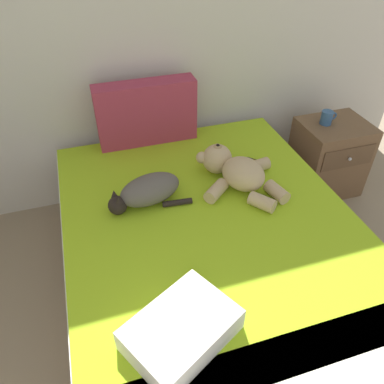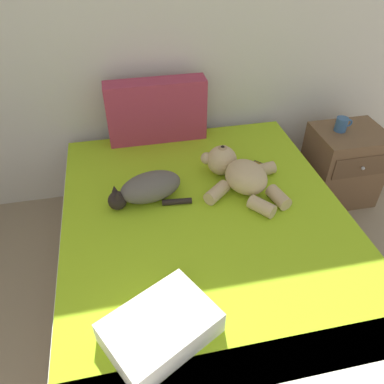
{
  "view_description": "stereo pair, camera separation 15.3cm",
  "coord_description": "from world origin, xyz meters",
  "px_view_note": "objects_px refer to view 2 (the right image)",
  "views": [
    {
      "loc": [
        1.08,
        1.46,
        1.85
      ],
      "look_at": [
        1.55,
        2.95,
        0.58
      ],
      "focal_mm": 35.29,
      "sensor_mm": 36.0,
      "label": 1
    },
    {
      "loc": [
        1.23,
        1.42,
        1.85
      ],
      "look_at": [
        1.55,
        2.95,
        0.58
      ],
      "focal_mm": 35.29,
      "sensor_mm": 36.0,
      "label": 2
    }
  ],
  "objects_px": {
    "throw_pillow": "(161,328)",
    "bed": "(208,258)",
    "cell_phone": "(254,168)",
    "mug": "(342,124)",
    "nightstand": "(342,165)",
    "patterned_cushion": "(157,111)",
    "cat": "(148,188)",
    "teddy_bear": "(239,173)"
  },
  "relations": [
    {
      "from": "cell_phone",
      "to": "cat",
      "type": "bearing_deg",
      "value": -167.47
    },
    {
      "from": "throw_pillow",
      "to": "nightstand",
      "type": "bearing_deg",
      "value": 38.86
    },
    {
      "from": "bed",
      "to": "cell_phone",
      "type": "bearing_deg",
      "value": 46.98
    },
    {
      "from": "cell_phone",
      "to": "teddy_bear",
      "type": "bearing_deg",
      "value": -138.93
    },
    {
      "from": "throw_pillow",
      "to": "cat",
      "type": "bearing_deg",
      "value": 86.65
    },
    {
      "from": "cat",
      "to": "cell_phone",
      "type": "bearing_deg",
      "value": 12.53
    },
    {
      "from": "cell_phone",
      "to": "mug",
      "type": "distance_m",
      "value": 0.75
    },
    {
      "from": "teddy_bear",
      "to": "throw_pillow",
      "type": "relative_size",
      "value": 1.45
    },
    {
      "from": "mug",
      "to": "throw_pillow",
      "type": "bearing_deg",
      "value": -138.95
    },
    {
      "from": "cell_phone",
      "to": "mug",
      "type": "bearing_deg",
      "value": 20.32
    },
    {
      "from": "patterned_cushion",
      "to": "throw_pillow",
      "type": "bearing_deg",
      "value": -97.45
    },
    {
      "from": "throw_pillow",
      "to": "patterned_cushion",
      "type": "bearing_deg",
      "value": 82.55
    },
    {
      "from": "cat",
      "to": "cell_phone",
      "type": "distance_m",
      "value": 0.68
    },
    {
      "from": "throw_pillow",
      "to": "nightstand",
      "type": "xyz_separation_m",
      "value": [
        1.48,
        1.2,
        -0.29
      ]
    },
    {
      "from": "cat",
      "to": "nightstand",
      "type": "height_order",
      "value": "cat"
    },
    {
      "from": "bed",
      "to": "throw_pillow",
      "type": "relative_size",
      "value": 4.9
    },
    {
      "from": "teddy_bear",
      "to": "nightstand",
      "type": "bearing_deg",
      "value": 20.99
    },
    {
      "from": "teddy_bear",
      "to": "patterned_cushion",
      "type": "bearing_deg",
      "value": 122.0
    },
    {
      "from": "teddy_bear",
      "to": "throw_pillow",
      "type": "distance_m",
      "value": 1.02
    },
    {
      "from": "cell_phone",
      "to": "throw_pillow",
      "type": "xyz_separation_m",
      "value": [
        -0.71,
        -0.97,
        0.05
      ]
    },
    {
      "from": "cell_phone",
      "to": "bed",
      "type": "bearing_deg",
      "value": -133.02
    },
    {
      "from": "cell_phone",
      "to": "nightstand",
      "type": "xyz_separation_m",
      "value": [
        0.78,
        0.23,
        -0.24
      ]
    },
    {
      "from": "cat",
      "to": "cell_phone",
      "type": "relative_size",
      "value": 2.81
    },
    {
      "from": "teddy_bear",
      "to": "throw_pillow",
      "type": "xyz_separation_m",
      "value": [
        -0.56,
        -0.84,
        -0.03
      ]
    },
    {
      "from": "bed",
      "to": "throw_pillow",
      "type": "bearing_deg",
      "value": -120.33
    },
    {
      "from": "cell_phone",
      "to": "mug",
      "type": "height_order",
      "value": "mug"
    },
    {
      "from": "bed",
      "to": "throw_pillow",
      "type": "height_order",
      "value": "throw_pillow"
    },
    {
      "from": "patterned_cushion",
      "to": "cat",
      "type": "bearing_deg",
      "value": -102.74
    },
    {
      "from": "nightstand",
      "to": "bed",
      "type": "bearing_deg",
      "value": -151.22
    },
    {
      "from": "teddy_bear",
      "to": "cell_phone",
      "type": "height_order",
      "value": "teddy_bear"
    },
    {
      "from": "teddy_bear",
      "to": "nightstand",
      "type": "distance_m",
      "value": 1.04
    },
    {
      "from": "patterned_cushion",
      "to": "throw_pillow",
      "type": "relative_size",
      "value": 1.6
    },
    {
      "from": "throw_pillow",
      "to": "bed",
      "type": "bearing_deg",
      "value": 59.67
    },
    {
      "from": "bed",
      "to": "patterned_cushion",
      "type": "bearing_deg",
      "value": 98.95
    },
    {
      "from": "throw_pillow",
      "to": "mug",
      "type": "bearing_deg",
      "value": 41.05
    },
    {
      "from": "patterned_cushion",
      "to": "cat",
      "type": "relative_size",
      "value": 1.45
    },
    {
      "from": "patterned_cushion",
      "to": "throw_pillow",
      "type": "distance_m",
      "value": 1.46
    },
    {
      "from": "bed",
      "to": "mug",
      "type": "height_order",
      "value": "mug"
    },
    {
      "from": "patterned_cushion",
      "to": "teddy_bear",
      "type": "bearing_deg",
      "value": -58.0
    },
    {
      "from": "cat",
      "to": "nightstand",
      "type": "distance_m",
      "value": 1.52
    },
    {
      "from": "bed",
      "to": "throw_pillow",
      "type": "distance_m",
      "value": 0.72
    },
    {
      "from": "cat",
      "to": "mug",
      "type": "height_order",
      "value": "cat"
    }
  ]
}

